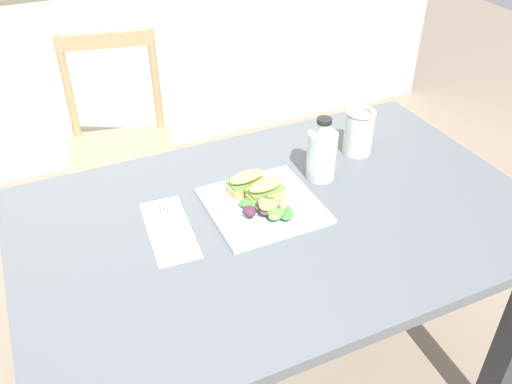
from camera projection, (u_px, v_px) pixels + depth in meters
name	position (u px, v px, depth m)	size (l,w,h in m)	color
dining_table	(280.00, 254.00, 1.40)	(1.27, 0.81, 0.74)	#51565B
chair_wooden_far	(121.00, 148.00, 2.16)	(0.47, 0.47, 0.87)	tan
plate_lunch	(263.00, 205.00, 1.35)	(0.27, 0.27, 0.01)	silver
sandwich_half_front	(266.00, 190.00, 1.35)	(0.10, 0.06, 0.06)	tan
sandwich_half_back	(247.00, 182.00, 1.38)	(0.10, 0.06, 0.06)	tan
salad_mixed_greens	(267.00, 207.00, 1.31)	(0.12, 0.13, 0.04)	#602D47
napkin_folded	(169.00, 229.00, 1.28)	(0.10, 0.24, 0.00)	white
fork_on_napkin	(168.00, 224.00, 1.29)	(0.04, 0.19, 0.00)	silver
bottle_cold_brew	(321.00, 157.00, 1.43)	(0.08, 0.08, 0.18)	black
mason_jar_iced_tea	(358.00, 134.00, 1.53)	(0.08, 0.08, 0.13)	gold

